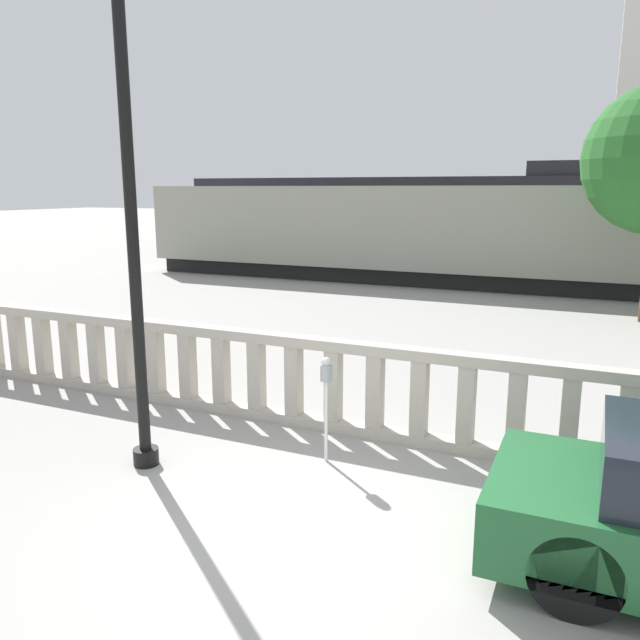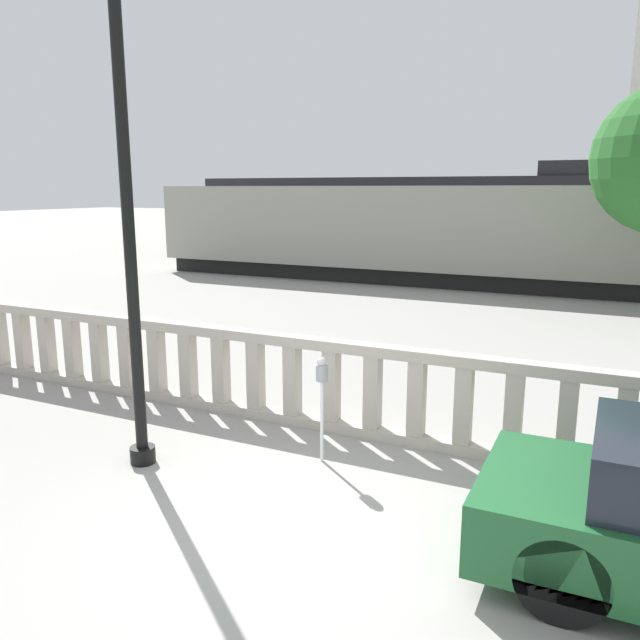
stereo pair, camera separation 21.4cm
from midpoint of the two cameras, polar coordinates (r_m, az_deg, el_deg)
The scene contains 6 objects.
ground_plane at distance 6.30m, azimuth -4.36°, elevation -18.85°, with size 160.00×160.00×0.00m, color gray.
balustrade at distance 8.21m, azimuth 4.31°, elevation -6.51°, with size 17.60×0.24×1.26m.
lamppost at distance 7.31m, azimuth -18.32°, elevation 18.51°, with size 0.42×0.42×6.67m.
parking_meter at distance 7.36m, azimuth -0.27°, elevation -5.61°, with size 0.14×0.14×1.30m.
train_near at distance 21.61m, azimuth 12.37°, elevation 7.74°, with size 22.70×2.84×3.92m.
train_far at distance 30.06m, azimuth 5.57°, elevation 9.47°, with size 19.11×2.79×4.33m.
Camera 1 is at (2.53, -4.78, 3.22)m, focal length 35.00 mm.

